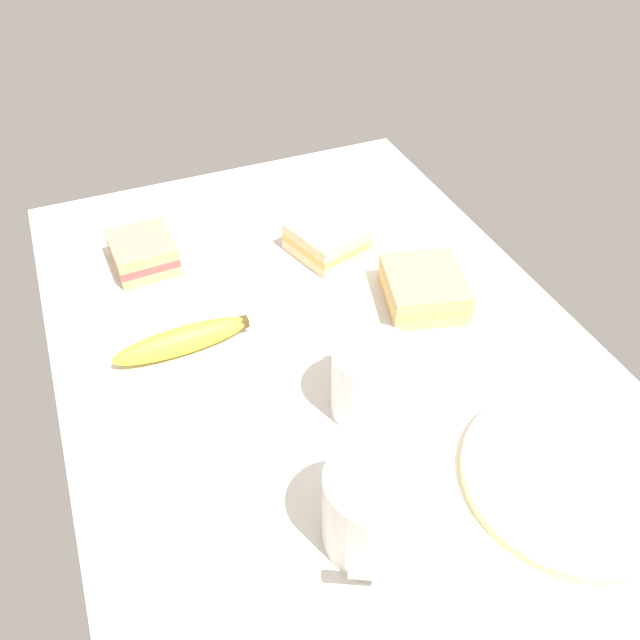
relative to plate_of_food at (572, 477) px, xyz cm
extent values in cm
cube|color=beige|center=(-29.32, -15.68, -1.60)|extent=(90.00, 64.00, 2.00)
cylinder|color=#EAE58C|center=(0.00, 0.00, 0.00)|extent=(22.50, 22.50, 1.20)
cylinder|color=white|center=(-16.56, -14.85, 3.91)|extent=(8.82, 8.82, 9.02)
cylinder|color=black|center=(-16.56, -14.85, 7.92)|extent=(7.76, 7.76, 0.40)
cylinder|color=white|center=(-22.43, -13.61, 4.36)|extent=(1.99, 4.13, 1.20)
cylinder|color=silver|center=(-2.32, -21.55, 4.17)|extent=(9.40, 9.40, 9.55)
cylinder|color=brown|center=(-2.32, -21.55, 8.45)|extent=(8.27, 8.27, 0.40)
cylinder|color=silver|center=(3.40, -24.40, 4.65)|extent=(2.96, 4.32, 1.20)
cube|color=tan|center=(-52.67, -33.08, 0.20)|extent=(9.65, 8.78, 1.60)
cube|color=#C14C4C|center=(-52.67, -33.08, 1.60)|extent=(9.65, 8.78, 1.20)
cube|color=tan|center=(-52.67, -33.08, 3.00)|extent=(9.65, 8.78, 1.60)
cube|color=beige|center=(-45.65, -7.91, 0.20)|extent=(11.94, 11.29, 1.60)
cube|color=#D8B259|center=(-45.65, -7.91, 1.60)|extent=(11.94, 11.29, 1.20)
cube|color=beige|center=(-45.65, -7.91, 3.00)|extent=(11.94, 11.29, 1.60)
cube|color=tan|center=(-30.59, -0.30, 0.20)|extent=(13.30, 12.50, 1.60)
cube|color=#D8B259|center=(-30.59, -0.30, 1.60)|extent=(13.30, 12.50, 1.20)
cube|color=tan|center=(-30.59, -0.30, 3.00)|extent=(13.30, 12.50, 1.60)
ellipsoid|color=yellow|center=(-33.59, -32.23, 1.13)|extent=(4.17, 17.05, 3.46)
cube|color=#4C3819|center=(-33.93, -24.20, 1.13)|extent=(1.20, 1.20, 1.20)
cube|color=white|center=(-61.55, -17.77, -0.45)|extent=(17.45, 17.45, 0.30)
camera|label=1|loc=(25.34, -38.26, 56.53)|focal=36.50mm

